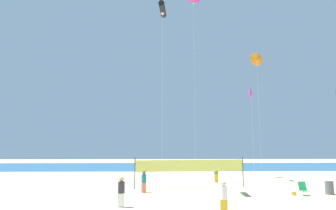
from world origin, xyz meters
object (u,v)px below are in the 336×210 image
object	(u,v)px
beachgoer_white_shirt	(223,196)
trash_barrel	(329,188)
folding_beach_chair	(303,188)
kite_black_tube	(163,10)
beachgoer_charcoal_shirt	(121,191)
beachgoer_teal_shirt	(144,181)
beach_handbag	(294,194)
volleyball_net	(190,167)
kite_magenta_tube	(193,1)
kite_magenta_delta	(251,93)
kite_orange_delta	(257,59)
beachgoer_olive_shirt	(216,173)

from	to	relation	value
beachgoer_white_shirt	trash_barrel	bearing A→B (deg)	-26.35
folding_beach_chair	kite_black_tube	bearing A→B (deg)	158.47
beachgoer_charcoal_shirt	beachgoer_teal_shirt	bearing A→B (deg)	23.30
beachgoer_teal_shirt	beach_handbag	size ratio (longest dim) A/B	5.47
trash_barrel	volleyball_net	distance (m)	9.90
trash_barrel	kite_magenta_tube	world-z (taller)	kite_magenta_tube
folding_beach_chair	beachgoer_white_shirt	bearing A→B (deg)	-150.59
beachgoer_charcoal_shirt	kite_magenta_tube	world-z (taller)	kite_magenta_tube
beachgoer_charcoal_shirt	beachgoer_white_shirt	world-z (taller)	beachgoer_charcoal_shirt
kite_black_tube	beachgoer_white_shirt	bearing A→B (deg)	-68.25
beachgoer_charcoal_shirt	beach_handbag	world-z (taller)	beachgoer_charcoal_shirt
trash_barrel	kite_magenta_delta	distance (m)	12.24
trash_barrel	kite_orange_delta	bearing A→B (deg)	93.69
beachgoer_charcoal_shirt	kite_magenta_tube	size ratio (longest dim) A/B	0.08
kite_black_tube	folding_beach_chair	bearing A→B (deg)	-10.65
beachgoer_charcoal_shirt	beachgoer_white_shirt	bearing A→B (deg)	-76.65
folding_beach_chair	kite_magenta_delta	size ratio (longest dim) A/B	0.10
beachgoer_white_shirt	kite_magenta_tube	xyz separation A→B (m)	(0.83, 18.68, 19.56)
beachgoer_white_shirt	kite_black_tube	world-z (taller)	kite_black_tube
beachgoer_white_shirt	trash_barrel	size ratio (longest dim) A/B	1.78
beachgoer_olive_shirt	beachgoer_white_shirt	xyz separation A→B (m)	(-2.06, -13.01, 0.01)
trash_barrel	volleyball_net	world-z (taller)	volleyball_net
volleyball_net	beachgoer_white_shirt	bearing A→B (deg)	-85.97
folding_beach_chair	kite_black_tube	distance (m)	16.51
beachgoer_white_shirt	volleyball_net	xyz separation A→B (m)	(-0.66, 9.39, 0.78)
beachgoer_white_shirt	beach_handbag	bearing A→B (deg)	-17.55
beachgoer_olive_shirt	volleyball_net	size ratio (longest dim) A/B	0.18
beachgoer_olive_shirt	beach_handbag	xyz separation A→B (m)	(3.85, -7.42, -0.73)
beachgoer_olive_shirt	trash_barrel	bearing A→B (deg)	-177.61
beachgoer_white_shirt	beach_handbag	world-z (taller)	beachgoer_white_shirt
beachgoer_teal_shirt	beach_handbag	distance (m)	10.27
beachgoer_olive_shirt	beachgoer_teal_shirt	size ratio (longest dim) A/B	1.03
beachgoer_olive_shirt	beachgoer_teal_shirt	distance (m)	8.67
beachgoer_charcoal_shirt	kite_magenta_tube	bearing A→B (deg)	14.17
beachgoer_teal_shirt	beachgoer_white_shirt	bearing A→B (deg)	133.95
kite_magenta_delta	kite_magenta_tube	bearing A→B (deg)	142.88
beachgoer_charcoal_shirt	beachgoer_white_shirt	xyz separation A→B (m)	(5.19, -1.95, -0.01)
beachgoer_olive_shirt	kite_orange_delta	world-z (taller)	kite_orange_delta
beachgoer_olive_shirt	beachgoer_white_shirt	distance (m)	13.18
folding_beach_chair	kite_orange_delta	world-z (taller)	kite_orange_delta
volleyball_net	kite_black_tube	bearing A→B (deg)	-137.99
kite_orange_delta	kite_black_tube	size ratio (longest dim) A/B	0.97
folding_beach_chair	beach_handbag	xyz separation A→B (m)	(-0.64, 0.03, -0.35)
beachgoer_white_shirt	kite_black_tube	bearing A→B (deg)	50.81
beachgoer_teal_shirt	kite_magenta_delta	xyz separation A→B (m)	(10.30, 7.67, 7.73)
beach_handbag	kite_orange_delta	world-z (taller)	kite_orange_delta
folding_beach_chair	kite_black_tube	world-z (taller)	kite_black_tube
beach_handbag	kite_black_tube	size ratio (longest dim) A/B	0.02
beachgoer_white_shirt	kite_orange_delta	bearing A→B (deg)	5.18
beachgoer_charcoal_shirt	beach_handbag	distance (m)	11.71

